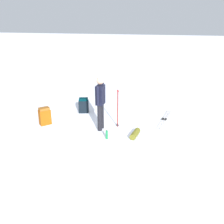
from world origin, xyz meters
The scene contains 8 objects.
ground_plane centered at (0.00, 0.00, 0.00)m, with size 80.00×80.00×0.00m, color white.
skier_standing centered at (0.21, 0.41, 0.95)m, with size 0.57×0.25×1.70m.
ski_pair_near centered at (1.38, -1.58, 0.01)m, with size 1.84×0.53×0.05m.
backpack_large_dark centered at (1.57, 1.39, 0.27)m, with size 0.34×0.40×0.55m.
backpack_bright centered at (0.24, 2.33, 0.29)m, with size 0.43×0.44×0.59m.
ski_poles_planted_near centered at (0.53, -0.08, 0.69)m, with size 0.17×0.10×1.24m.
sleeping_mat_rolled centered at (-0.10, -0.73, 0.09)m, with size 0.18×0.18×0.55m, color brown.
thermos_bottle centered at (-0.41, 0.08, 0.13)m, with size 0.07×0.07×0.26m, color #18713C.
Camera 1 is at (-7.06, -1.41, 3.47)m, focal length 41.10 mm.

